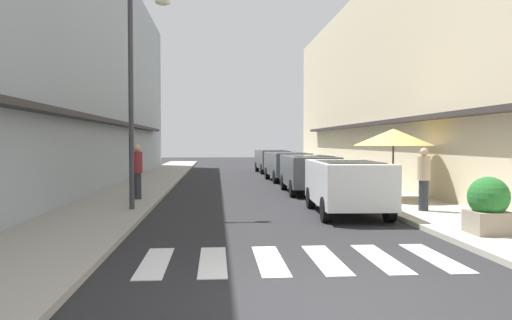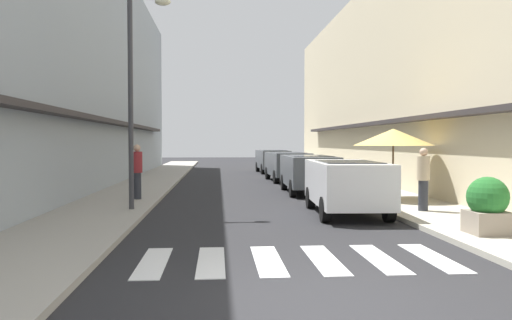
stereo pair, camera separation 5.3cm
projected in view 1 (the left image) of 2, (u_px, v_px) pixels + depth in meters
The scene contains 15 objects.
ground_plane at pixel (248, 188), 21.96m from camera, with size 87.05×87.05×0.00m, color #232326.
sidewalk_left at pixel (142, 187), 21.60m from camera, with size 2.60×55.39×0.12m, color #9E998E.
sidewalk_right at pixel (351, 186), 22.31m from camera, with size 2.60×55.39×0.12m, color #ADA899.
building_row_left at pixel (56, 66), 22.09m from camera, with size 5.50×37.61×10.63m.
building_row_right at pixel (427, 81), 23.41m from camera, with size 5.50×37.61×9.63m.
crosswalk at pixel (298, 260), 8.53m from camera, with size 5.20×2.20×0.01m.
parked_car_near at pixel (347, 181), 13.84m from camera, with size 1.96×4.13×1.47m.
parked_car_mid at pixel (309, 170), 19.58m from camera, with size 1.87×4.27×1.47m.
parked_car_far at pixel (287, 163), 25.64m from camera, with size 1.95×4.34×1.47m.
parked_car_distant at pixel (272, 159), 32.57m from camera, with size 1.94×4.19×1.47m.
street_lamp at pixel (137, 79), 14.01m from camera, with size 1.19×0.28×6.00m.
cafe_umbrella at pixel (393, 137), 16.59m from camera, with size 2.60×2.60×2.31m.
planter_corner at pixel (488, 205), 10.33m from camera, with size 0.83×0.83×1.17m.
pedestrian_walking_near at pixel (424, 178), 13.78m from camera, with size 0.34×0.34×1.71m.
pedestrian_walking_far at pixel (137, 170), 16.55m from camera, with size 0.34×0.34×1.79m.
Camera 1 is at (-1.36, -6.03, 1.99)m, focal length 35.58 mm.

